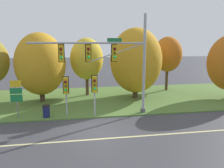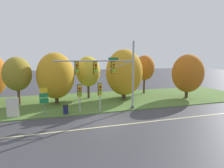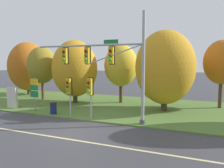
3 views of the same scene
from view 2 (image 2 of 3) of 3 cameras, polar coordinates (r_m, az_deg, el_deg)
The scene contains 15 objects.
ground_plane at distance 16.75m, azimuth -1.87°, elevation -12.11°, with size 160.00×160.00×0.00m, color #3D3D42.
lane_stripe at distance 15.66m, azimuth -0.74°, elevation -13.56°, with size 36.00×0.16×0.01m, color beige.
grass_verge at distance 24.47m, azimuth -6.74°, elevation -5.47°, with size 48.00×11.50×0.10m, color #517533.
traffic_signal_mast at distance 19.03m, azimuth -0.47°, elevation 4.25°, with size 8.81×0.49×7.69m.
pedestrian_signal_near_kerb at distance 18.67m, azimuth -3.88°, elevation -2.37°, with size 0.46×0.55×3.16m.
pedestrian_signal_further_along at distance 18.79m, azimuth -10.51°, elevation -2.72°, with size 0.46×0.55×3.04m.
route_sign_post at distance 18.96m, azimuth -21.36°, elevation -4.19°, with size 0.86×0.08×2.90m.
tree_left_of_mast at distance 24.24m, azimuth -28.54°, elevation 2.86°, with size 3.31×3.31×5.96m.
tree_behind_signpost at distance 23.39m, azimuth -17.89°, elevation 2.56°, with size 4.68×4.68×6.50m.
tree_mid_verge at distance 25.48m, azimuth -7.79°, elevation 4.03°, with size 3.48×3.48×6.08m.
tree_tall_centre at distance 24.75m, azimuth 3.97°, elevation 3.76°, with size 5.17×5.17×7.04m.
tree_right_far at distance 29.33m, azimuth 10.56°, elevation 5.18°, with size 3.26×3.26×6.29m.
tree_furthest_back at distance 27.69m, azimuth 23.45°, elevation 3.19°, with size 4.42×4.42×6.39m.
info_kiosk at distance 19.99m, azimuth -29.66°, elevation -6.69°, with size 1.10×0.24×1.90m.
trash_bin at distance 19.05m, azimuth -14.90°, elevation -8.04°, with size 0.56×0.56×0.93m.
Camera 2 is at (-3.91, -15.21, 5.82)m, focal length 28.00 mm.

